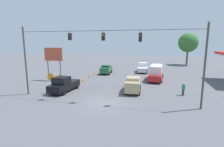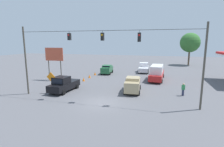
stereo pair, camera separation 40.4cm
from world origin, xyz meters
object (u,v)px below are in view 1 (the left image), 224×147
at_px(overhead_signal_span, 104,55).
at_px(pickup_truck_white_oncoming_deep, 143,68).
at_px(traffic_cone_second, 75,83).
at_px(traffic_cone_fifth, 94,74).
at_px(work_zone_sign, 51,79).
at_px(tree_horizon_left, 188,43).
at_px(sedan_green_withflow_far, 106,69).
at_px(pickup_truck_black_parked_shoulder, 64,84).
at_px(traffic_cone_nearest, 65,88).
at_px(pedestrian, 183,89).
at_px(roadside_billboard, 53,57).
at_px(sedan_tan_crossing_near, 133,84).
at_px(box_truck_red_oncoming_far, 156,73).
at_px(traffic_cone_third, 83,80).
at_px(traffic_cone_fourth, 89,76).

xyz_separation_m(overhead_signal_span, pickup_truck_white_oncoming_deep, (-2.72, -20.71, -4.31)).
bearing_deg(traffic_cone_second, traffic_cone_fifth, -90.17).
xyz_separation_m(pickup_truck_white_oncoming_deep, work_zone_sign, (10.27, 19.68, 1.01)).
relative_size(traffic_cone_fifth, tree_horizon_left, 0.06).
bearing_deg(sedan_green_withflow_far, pickup_truck_white_oncoming_deep, -152.32).
relative_size(pickup_truck_black_parked_shoulder, traffic_cone_nearest, 8.85).
height_order(work_zone_sign, pedestrian, work_zone_sign).
distance_m(pickup_truck_black_parked_shoulder, roadside_billboard, 8.65).
bearing_deg(sedan_tan_crossing_near, work_zone_sign, 18.98).
bearing_deg(sedan_green_withflow_far, box_truck_red_oncoming_far, 160.66).
distance_m(box_truck_red_oncoming_far, traffic_cone_third, 13.00).
xyz_separation_m(traffic_cone_third, traffic_cone_fifth, (0.08, -5.76, 0.00)).
distance_m(traffic_cone_nearest, tree_horizon_left, 39.93).
distance_m(traffic_cone_fifth, work_zone_sign, 13.69).
relative_size(overhead_signal_span, work_zone_sign, 7.32).
xyz_separation_m(pickup_truck_black_parked_shoulder, work_zone_sign, (1.04, 1.29, 1.01)).
bearing_deg(pickup_truck_black_parked_shoulder, traffic_cone_third, -90.08).
bearing_deg(pickup_truck_white_oncoming_deep, traffic_cone_second, 58.01).
bearing_deg(traffic_cone_fifth, pickup_truck_black_parked_shoulder, 90.31).
height_order(traffic_cone_third, tree_horizon_left, tree_horizon_left).
xyz_separation_m(traffic_cone_second, traffic_cone_third, (-0.10, -3.03, 0.00)).
xyz_separation_m(box_truck_red_oncoming_far, traffic_cone_second, (12.31, 7.40, -1.02)).
height_order(traffic_cone_nearest, traffic_cone_fifth, same).
relative_size(sedan_green_withflow_far, pedestrian, 2.65).
relative_size(traffic_cone_fourth, traffic_cone_fifth, 1.00).
relative_size(overhead_signal_span, traffic_cone_nearest, 34.85).
xyz_separation_m(traffic_cone_fourth, tree_horizon_left, (-20.90, -24.76, 6.19)).
xyz_separation_m(box_truck_red_oncoming_far, sedan_tan_crossing_near, (3.01, 8.63, -0.26)).
xyz_separation_m(pickup_truck_white_oncoming_deep, traffic_cone_fifth, (9.29, 6.13, -0.68)).
xyz_separation_m(traffic_cone_second, tree_horizon_left, (-20.91, -30.69, 6.19)).
height_order(traffic_cone_nearest, traffic_cone_third, same).
distance_m(traffic_cone_fourth, roadside_billboard, 7.25).
distance_m(pickup_truck_white_oncoming_deep, pedestrian, 17.49).
relative_size(sedan_green_withflow_far, box_truck_red_oncoming_far, 0.57).
height_order(sedan_green_withflow_far, traffic_cone_nearest, sedan_green_withflow_far).
relative_size(pickup_truck_black_parked_shoulder, work_zone_sign, 1.86).
xyz_separation_m(box_truck_red_oncoming_far, pickup_truck_black_parked_shoulder, (12.21, 10.86, -0.35)).
relative_size(overhead_signal_span, pickup_truck_white_oncoming_deep, 4.02).
bearing_deg(sedan_green_withflow_far, roadside_billboard, 49.87).
xyz_separation_m(box_truck_red_oncoming_far, pickup_truck_white_oncoming_deep, (2.99, -7.53, -0.35)).
bearing_deg(sedan_tan_crossing_near, overhead_signal_span, 59.37).
bearing_deg(work_zone_sign, sedan_green_withflow_far, -100.29).
bearing_deg(pickup_truck_black_parked_shoulder, pickup_truck_white_oncoming_deep, -116.65).
relative_size(traffic_cone_third, work_zone_sign, 0.21).
distance_m(pickup_truck_black_parked_shoulder, pickup_truck_white_oncoming_deep, 20.57).
height_order(traffic_cone_second, traffic_cone_fifth, same).
relative_size(traffic_cone_nearest, traffic_cone_fifth, 1.00).
bearing_deg(overhead_signal_span, traffic_cone_fourth, -60.61).
height_order(overhead_signal_span, sedan_green_withflow_far, overhead_signal_span).
bearing_deg(overhead_signal_span, sedan_tan_crossing_near, -120.63).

